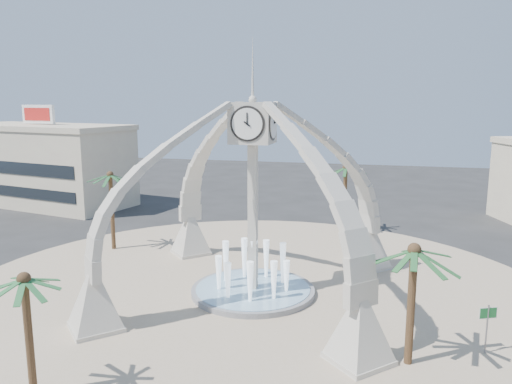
% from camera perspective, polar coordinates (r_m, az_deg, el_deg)
% --- Properties ---
extents(ground, '(140.00, 140.00, 0.00)m').
position_cam_1_polar(ground, '(33.10, -0.35, -11.58)').
color(ground, '#282828').
rests_on(ground, ground).
extents(plaza, '(40.00, 40.00, 0.06)m').
position_cam_1_polar(plaza, '(33.09, -0.35, -11.53)').
color(plaza, tan).
rests_on(plaza, ground).
extents(clock_tower, '(17.94, 17.94, 16.30)m').
position_cam_1_polar(clock_tower, '(31.25, -0.36, -0.47)').
color(clock_tower, beige).
rests_on(clock_tower, ground).
extents(fountain, '(8.00, 8.00, 3.62)m').
position_cam_1_polar(fountain, '(32.99, -0.35, -11.11)').
color(fountain, gray).
rests_on(fountain, ground).
extents(building_nw, '(23.75, 13.73, 11.90)m').
position_cam_1_polar(building_nw, '(65.62, -23.24, 2.95)').
color(building_nw, beige).
rests_on(building_nw, ground).
extents(palm_east, '(4.67, 4.67, 6.42)m').
position_cam_1_polar(palm_east, '(24.08, 17.64, -6.51)').
color(palm_east, brown).
rests_on(palm_east, ground).
extents(palm_west, '(4.14, 4.14, 7.06)m').
position_cam_1_polar(palm_west, '(42.80, -16.33, 1.76)').
color(palm_west, brown).
rests_on(palm_west, ground).
extents(palm_north, '(4.29, 4.29, 6.94)m').
position_cam_1_polar(palm_north, '(47.38, 10.22, 2.63)').
color(palm_north, brown).
rests_on(palm_north, ground).
extents(palm_south, '(4.48, 4.48, 5.97)m').
position_cam_1_polar(palm_south, '(22.49, -24.99, -9.19)').
color(palm_south, brown).
rests_on(palm_south, ground).
extents(street_sign, '(0.88, 0.39, 2.58)m').
position_cam_1_polar(street_sign, '(27.64, 24.95, -13.04)').
color(street_sign, slate).
rests_on(street_sign, ground).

